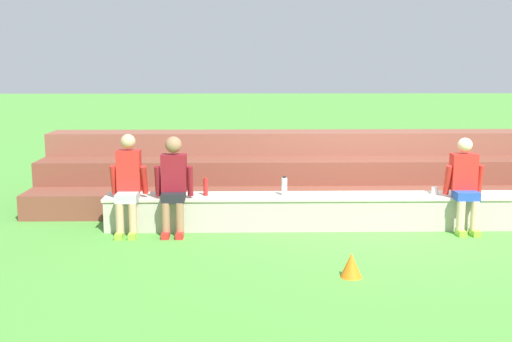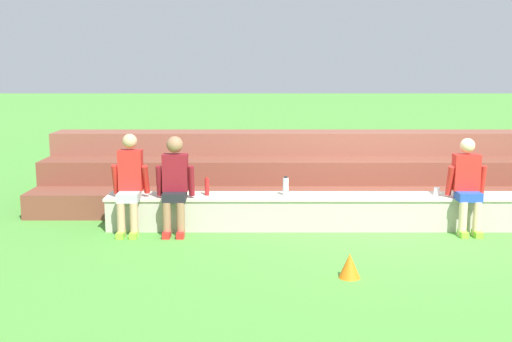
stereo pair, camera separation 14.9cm
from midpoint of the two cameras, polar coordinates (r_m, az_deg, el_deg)
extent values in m
plane|color=#4C9338|center=(9.03, 11.49, -5.38)|extent=(80.00, 80.00, 0.00)
cube|color=#B7AF9E|center=(9.21, 11.20, -3.56)|extent=(7.93, 0.51, 0.47)
cube|color=beige|center=(9.17, 11.25, -2.21)|extent=(7.97, 0.55, 0.04)
cube|color=brown|center=(9.98, 10.24, -2.78)|extent=(10.76, 0.73, 0.38)
cube|color=brown|center=(10.64, 9.51, -0.94)|extent=(10.76, 0.73, 0.76)
cube|color=brown|center=(11.31, 8.87, 0.68)|extent=(10.76, 0.73, 1.13)
cylinder|color=tan|center=(8.72, -12.63, -4.37)|extent=(0.11, 0.11, 0.47)
cylinder|color=tan|center=(8.68, -11.49, -4.38)|extent=(0.11, 0.11, 0.47)
cube|color=#8CD833|center=(8.73, -12.63, -5.68)|extent=(0.10, 0.22, 0.08)
cube|color=#8CD833|center=(8.70, -11.49, -5.70)|extent=(0.10, 0.22, 0.08)
cube|color=#B2B2B7|center=(8.77, -11.96, -2.31)|extent=(0.29, 0.33, 0.12)
cube|color=red|center=(8.88, -11.81, 0.04)|extent=(0.32, 0.20, 0.56)
sphere|color=tan|center=(8.82, -11.90, 2.61)|extent=(0.20, 0.20, 0.20)
cylinder|color=red|center=(8.93, -13.13, -0.78)|extent=(0.08, 0.19, 0.43)
cylinder|color=red|center=(8.85, -10.47, -0.78)|extent=(0.08, 0.22, 0.42)
cylinder|color=#996B4C|center=(8.63, -8.60, -4.39)|extent=(0.11, 0.11, 0.47)
cylinder|color=#996B4C|center=(8.60, -7.35, -4.40)|extent=(0.11, 0.11, 0.47)
cube|color=red|center=(8.64, -8.60, -5.71)|extent=(0.10, 0.22, 0.08)
cube|color=red|center=(8.62, -7.35, -5.72)|extent=(0.10, 0.22, 0.08)
cube|color=black|center=(8.68, -7.92, -2.32)|extent=(0.31, 0.32, 0.12)
cube|color=maroon|center=(8.75, -7.86, -0.16)|extent=(0.34, 0.20, 0.51)
sphere|color=#996B4C|center=(8.69, -7.92, 2.36)|extent=(0.23, 0.23, 0.23)
cylinder|color=maroon|center=(8.78, -9.29, -0.92)|extent=(0.08, 0.16, 0.43)
cylinder|color=maroon|center=(8.73, -6.42, -0.91)|extent=(0.08, 0.15, 0.43)
cylinder|color=beige|center=(9.06, 17.46, -4.06)|extent=(0.11, 0.11, 0.47)
cylinder|color=beige|center=(9.12, 18.61, -4.03)|extent=(0.11, 0.11, 0.47)
cube|color=#8CD833|center=(9.07, 17.48, -5.32)|extent=(0.10, 0.22, 0.08)
cube|color=#8CD833|center=(9.13, 18.62, -5.28)|extent=(0.10, 0.22, 0.08)
cube|color=#2347B2|center=(9.13, 17.90, -2.10)|extent=(0.31, 0.28, 0.12)
cube|color=red|center=(9.21, 17.70, -0.05)|extent=(0.35, 0.20, 0.50)
sphere|color=beige|center=(9.16, 17.82, 2.24)|extent=(0.20, 0.20, 0.20)
cylinder|color=red|center=(9.14, 16.37, -0.78)|extent=(0.08, 0.18, 0.43)
cylinder|color=red|center=(9.29, 19.02, -0.76)|extent=(0.08, 0.15, 0.43)
cylinder|color=red|center=(8.93, -5.03, -1.47)|extent=(0.06, 0.06, 0.23)
cylinder|color=red|center=(8.91, -5.04, -0.66)|extent=(0.04, 0.04, 0.02)
cylinder|color=silver|center=(8.92, 2.08, -1.41)|extent=(0.08, 0.08, 0.25)
cylinder|color=black|center=(8.90, 2.08, -0.55)|extent=(0.05, 0.05, 0.02)
cylinder|color=white|center=(9.32, 15.29, -1.71)|extent=(0.08, 0.08, 0.11)
cone|color=orange|center=(7.07, 7.95, -8.37)|extent=(0.24, 0.24, 0.27)
camera|label=1|loc=(0.07, -90.48, -0.08)|focal=44.53mm
camera|label=2|loc=(0.07, 89.52, 0.08)|focal=44.53mm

